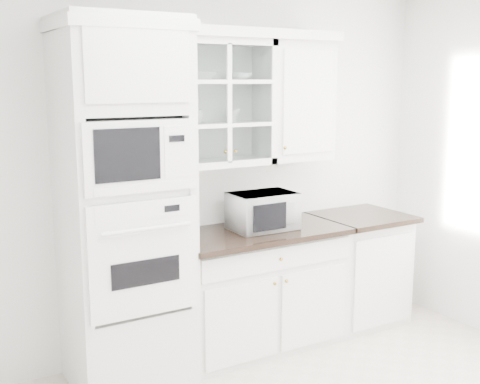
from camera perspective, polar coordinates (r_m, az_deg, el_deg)
room_shell at (r=3.36m, az=6.89°, el=6.54°), size 4.00×3.50×2.70m
oven_column at (r=3.95m, az=-10.89°, el=-1.46°), size 0.76×0.68×2.40m
base_cabinet_run at (r=4.62m, az=1.58°, el=-9.04°), size 1.32×0.67×0.92m
extra_base_cabinet at (r=5.19m, az=11.06°, el=-7.00°), size 0.72×0.67×0.92m
upper_cabinet_glass at (r=4.34m, az=-2.12°, el=8.43°), size 0.80×0.33×0.90m
upper_cabinet_solid at (r=4.70m, az=5.22°, el=8.56°), size 0.55×0.33×0.90m
crown_molding at (r=4.28m, az=-3.28°, el=14.89°), size 2.14×0.38×0.07m
countertop_microwave at (r=4.47m, az=2.08°, el=-1.77°), size 0.48×0.40×0.27m
bowl_a at (r=4.28m, az=-3.87°, el=10.92°), size 0.27×0.27×0.06m
bowl_b at (r=4.42m, az=0.01°, el=10.90°), size 0.18×0.18×0.05m
cup_a at (r=4.28m, az=-4.33°, el=7.13°), size 0.14×0.14×0.09m
cup_b at (r=4.43m, az=-0.68°, el=7.28°), size 0.11×0.11×0.09m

